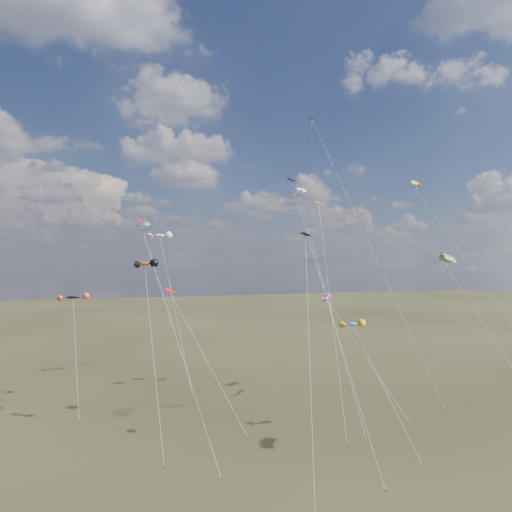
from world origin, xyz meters
name	(u,v)px	position (x,y,z in m)	size (l,w,h in m)	color
ground	(322,475)	(0.00, 0.00, 0.00)	(400.00, 400.00, 0.00)	black
diamond_black_high	(294,211)	(5.89, 19.74, 25.00)	(3.16, 26.08, 29.60)	black
diamond_navy_tall	(321,150)	(17.06, 34.23, 37.23)	(6.35, 26.73, 43.46)	#0E1C4C
diamond_black_mid	(308,295)	(-0.40, 2.01, 15.34)	(4.66, 11.25, 21.16)	black
diamond_red_low	(173,312)	(-10.19, 18.20, 12.40)	(7.71, 9.91, 15.19)	red
diamond_orange_center	(326,265)	(9.03, 16.82, 17.84)	(6.18, 18.34, 26.84)	#C27319
parafoil_yellow	(417,183)	(21.93, 15.46, 28.83)	(11.01, 16.77, 29.59)	yellow
parafoil_blue_white	(300,191)	(8.16, 23.11, 28.24)	(2.20, 18.94, 29.01)	blue
parafoil_striped	(448,256)	(11.95, -1.62, 18.87)	(7.14, 11.14, 19.61)	gold
parafoil_tricolor	(143,224)	(-13.67, 17.65, 22.59)	(6.41, 17.12, 23.27)	gold
novelty_black_orange	(73,297)	(-21.71, 28.83, 13.59)	(3.60, 9.60, 14.11)	black
novelty_orange_black	(145,264)	(-13.62, 15.66, 18.03)	(2.62, 11.10, 18.63)	#BF4E0F
novelty_white_purple	(327,298)	(10.06, 18.47, 13.46)	(5.96, 12.33, 13.94)	silver
novelty_redwhite_stripe	(160,236)	(-9.55, 37.25, 22.34)	(4.81, 12.64, 23.04)	red
novelty_blue_yellow	(353,325)	(7.57, 7.62, 11.57)	(3.18, 9.25, 12.09)	blue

